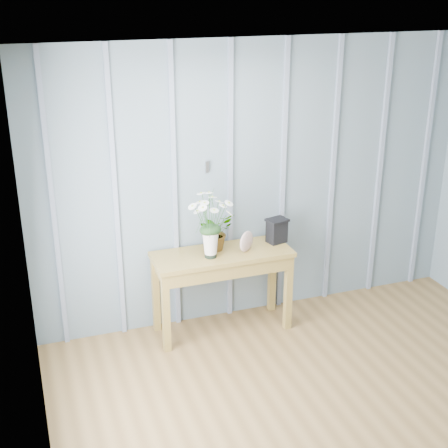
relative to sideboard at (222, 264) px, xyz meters
name	(u,v)px	position (x,y,z in m)	size (l,w,h in m)	color
room_shell	(335,135)	(0.41, -1.08, 1.35)	(4.00, 4.50, 2.50)	gray
sideboard	(222,264)	(0.00, 0.00, 0.00)	(1.20, 0.45, 0.75)	olive
daisy_vase	(210,213)	(-0.12, -0.06, 0.51)	(0.45, 0.34, 0.63)	black
spider_plant	(216,232)	(-0.03, 0.09, 0.28)	(0.29, 0.25, 0.32)	#183617
felt_disc_vessel	(246,241)	(0.20, -0.05, 0.21)	(0.18, 0.05, 0.18)	#965158
carved_box	(277,230)	(0.53, 0.05, 0.23)	(0.21, 0.18, 0.22)	black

